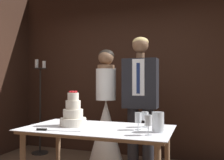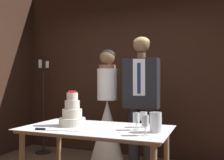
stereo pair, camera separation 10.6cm
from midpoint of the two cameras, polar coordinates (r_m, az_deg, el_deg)
wall_back at (r=4.26m, az=6.36°, el=2.70°), size 4.46×0.12×2.93m
cake_table at (r=2.62m, az=-2.46°, el=-12.52°), size 1.50×0.84×0.75m
tiered_cake at (r=2.71m, az=-7.97°, el=-7.77°), size 0.28×0.28×0.37m
cake_knife at (r=2.50m, az=-13.17°, el=-10.98°), size 0.43×0.10×0.02m
wine_glass_near at (r=2.45m, az=6.81°, el=-8.64°), size 0.07×0.07×0.17m
wine_glass_middle at (r=2.61m, az=8.41°, el=-8.36°), size 0.07×0.07×0.16m
wine_glass_far at (r=2.21m, az=8.97°, el=-9.37°), size 0.06×0.06×0.18m
hurricane_candle at (r=2.37m, az=11.23°, el=-9.56°), size 0.11×0.11×0.19m
bride at (r=3.53m, az=-0.23°, el=-10.26°), size 0.54×0.54×1.68m
groom at (r=3.34m, az=7.65°, el=-3.55°), size 0.46×0.25×1.83m
candle_stand at (r=4.52m, az=-14.74°, el=-6.48°), size 0.28×0.28×1.62m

